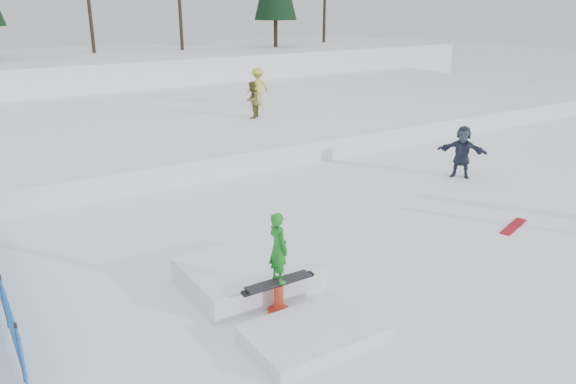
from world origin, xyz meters
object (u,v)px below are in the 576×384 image
walker_ygreen (258,87)px  jib_rail_feature (264,286)px  walker_olive (252,100)px  spectator_dark (462,152)px

walker_ygreen → jib_rail_feature: size_ratio=0.43×
walker_olive → spectator_dark: walker_olive is taller
walker_olive → walker_ygreen: size_ratio=0.87×
spectator_dark → jib_rail_feature: bearing=-105.4°
walker_ygreen → jib_rail_feature: 17.97m
walker_ygreen → jib_rail_feature: walker_ygreen is taller
walker_olive → walker_ygreen: (1.75, 2.56, 0.12)m
walker_ygreen → spectator_dark: bearing=93.1°
walker_ygreen → walker_olive: bearing=52.6°
jib_rail_feature → spectator_dark: bearing=19.9°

